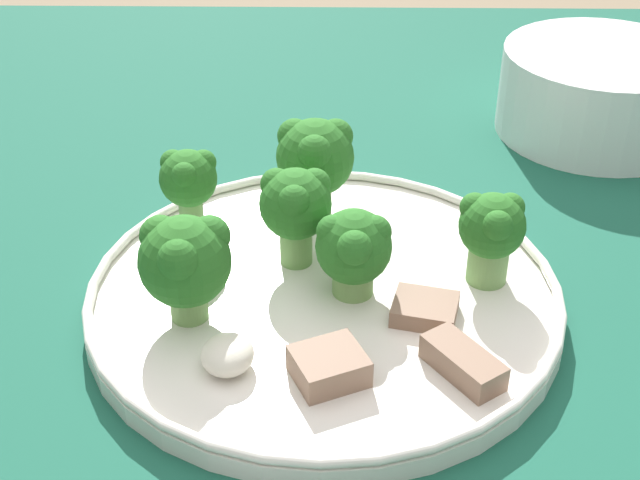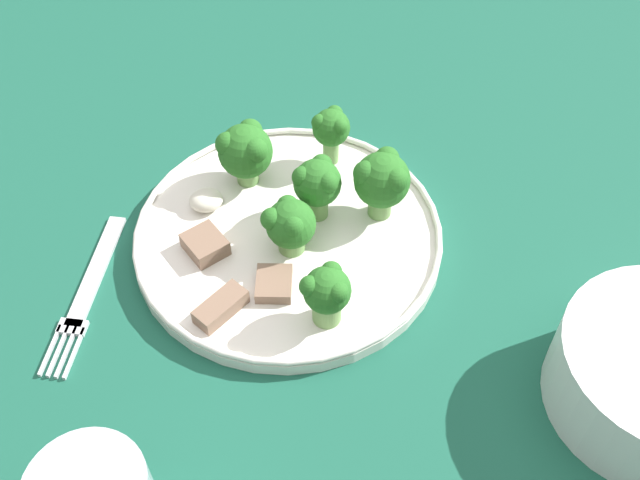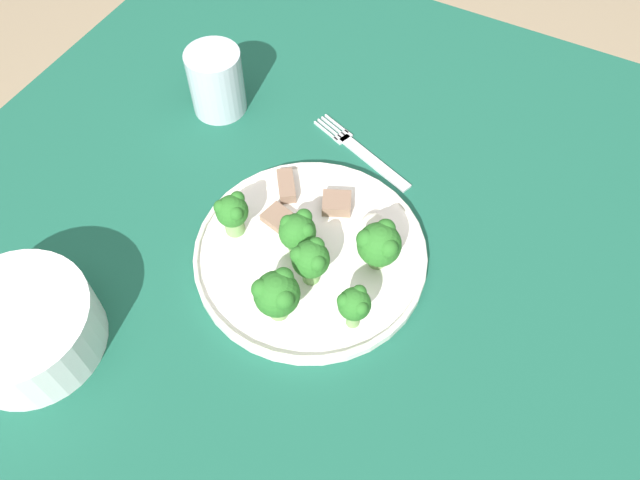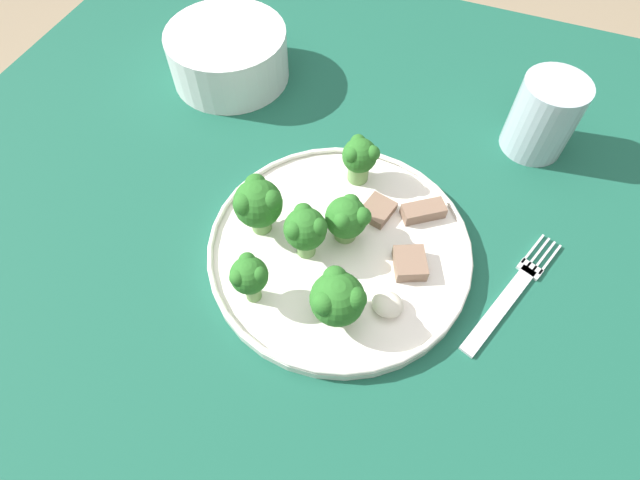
# 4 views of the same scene
# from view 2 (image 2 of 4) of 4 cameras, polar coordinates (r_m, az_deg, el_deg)

# --- Properties ---
(table) EXTENTS (1.08, 1.14, 0.77)m
(table) POSITION_cam_2_polar(r_m,az_deg,el_deg) (0.80, -2.94, -1.86)
(table) COLOR #195642
(table) RESTS_ON ground_plane
(dinner_plate) EXTENTS (0.28, 0.28, 0.02)m
(dinner_plate) POSITION_cam_2_polar(r_m,az_deg,el_deg) (0.68, -2.34, 0.34)
(dinner_plate) COLOR white
(dinner_plate) RESTS_ON table
(fork) EXTENTS (0.08, 0.17, 0.00)m
(fork) POSITION_cam_2_polar(r_m,az_deg,el_deg) (0.68, -17.25, -3.67)
(fork) COLOR silver
(fork) RESTS_ON table
(broccoli_floret_near_rim_left) EXTENTS (0.05, 0.05, 0.06)m
(broccoli_floret_near_rim_left) POSITION_cam_2_polar(r_m,az_deg,el_deg) (0.70, -5.72, 6.81)
(broccoli_floret_near_rim_left) COLOR #709E56
(broccoli_floret_near_rim_left) RESTS_ON dinner_plate
(broccoli_floret_center_left) EXTENTS (0.05, 0.05, 0.07)m
(broccoli_floret_center_left) POSITION_cam_2_polar(r_m,az_deg,el_deg) (0.66, 4.74, 4.60)
(broccoli_floret_center_left) COLOR #709E56
(broccoli_floret_center_left) RESTS_ON dinner_plate
(broccoli_floret_back_left) EXTENTS (0.04, 0.04, 0.06)m
(broccoli_floret_back_left) POSITION_cam_2_polar(r_m,az_deg,el_deg) (0.71, 0.86, 8.48)
(broccoli_floret_back_left) COLOR #709E56
(broccoli_floret_back_left) RESTS_ON dinner_plate
(broccoli_floret_front_left) EXTENTS (0.04, 0.04, 0.05)m
(broccoli_floret_front_left) POSITION_cam_2_polar(r_m,az_deg,el_deg) (0.64, -2.49, 1.20)
(broccoli_floret_front_left) COLOR #709E56
(broccoli_floret_front_left) RESTS_ON dinner_plate
(broccoli_floret_center_back) EXTENTS (0.04, 0.04, 0.06)m
(broccoli_floret_center_back) POSITION_cam_2_polar(r_m,az_deg,el_deg) (0.59, 0.54, -3.97)
(broccoli_floret_center_back) COLOR #709E56
(broccoli_floret_center_back) RESTS_ON dinner_plate
(broccoli_floret_mid_cluster) EXTENTS (0.04, 0.04, 0.06)m
(broccoli_floret_mid_cluster) POSITION_cam_2_polar(r_m,az_deg,el_deg) (0.66, -0.20, 4.35)
(broccoli_floret_mid_cluster) COLOR #709E56
(broccoli_floret_mid_cluster) RESTS_ON dinner_plate
(meat_slice_front_slice) EXTENTS (0.05, 0.04, 0.01)m
(meat_slice_front_slice) POSITION_cam_2_polar(r_m,az_deg,el_deg) (0.62, -7.57, -5.08)
(meat_slice_front_slice) COLOR #846651
(meat_slice_front_slice) RESTS_ON dinner_plate
(meat_slice_middle_slice) EXTENTS (0.04, 0.04, 0.01)m
(meat_slice_middle_slice) POSITION_cam_2_polar(r_m,az_deg,el_deg) (0.63, -3.53, -3.34)
(meat_slice_middle_slice) COLOR #846651
(meat_slice_middle_slice) RESTS_ON dinner_plate
(meat_slice_rear_slice) EXTENTS (0.04, 0.04, 0.02)m
(meat_slice_rear_slice) POSITION_cam_2_polar(r_m,az_deg,el_deg) (0.66, -8.75, -0.34)
(meat_slice_rear_slice) COLOR #846651
(meat_slice_rear_slice) RESTS_ON dinner_plate
(sauce_dollop) EXTENTS (0.03, 0.03, 0.02)m
(sauce_dollop) POSITION_cam_2_polar(r_m,az_deg,el_deg) (0.70, -8.67, 3.03)
(sauce_dollop) COLOR silver
(sauce_dollop) RESTS_ON dinner_plate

